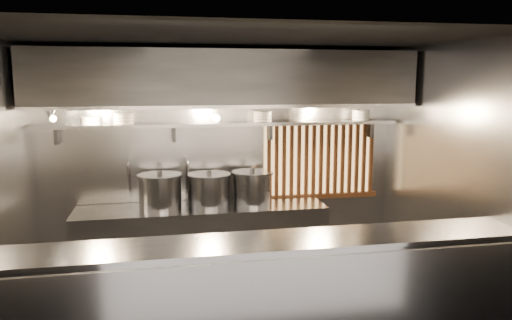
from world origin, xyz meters
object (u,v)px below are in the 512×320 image
object	(u,v)px
pendant_bulb	(216,118)
stock_pot_mid	(209,190)
heat_lamp	(50,113)
stock_pot_right	(252,188)
stock_pot_left	(160,191)

from	to	relation	value
pendant_bulb	stock_pot_mid	xyz separation A→B (m)	(-0.10, -0.03, -0.86)
heat_lamp	pendant_bulb	size ratio (longest dim) A/B	1.87
heat_lamp	stock_pot_mid	size ratio (longest dim) A/B	0.52
pendant_bulb	stock_pot_right	xyz separation A→B (m)	(0.43, -0.05, -0.86)
pendant_bulb	stock_pot_left	xyz separation A→B (m)	(-0.69, -0.03, -0.85)
heat_lamp	stock_pot_left	xyz separation A→B (m)	(1.11, 0.32, -0.96)
heat_lamp	stock_pot_left	bearing A→B (deg)	15.89
stock_pot_left	stock_pot_mid	distance (m)	0.59
heat_lamp	stock_pot_left	distance (m)	1.50
heat_lamp	pendant_bulb	bearing A→B (deg)	11.00
heat_lamp	stock_pot_right	xyz separation A→B (m)	(2.23, 0.30, -0.96)
stock_pot_left	stock_pot_right	xyz separation A→B (m)	(1.12, -0.01, -0.00)
stock_pot_right	pendant_bulb	bearing A→B (deg)	173.62
heat_lamp	stock_pot_mid	xyz separation A→B (m)	(1.70, 0.32, -0.97)
stock_pot_left	stock_pot_right	bearing A→B (deg)	-0.77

